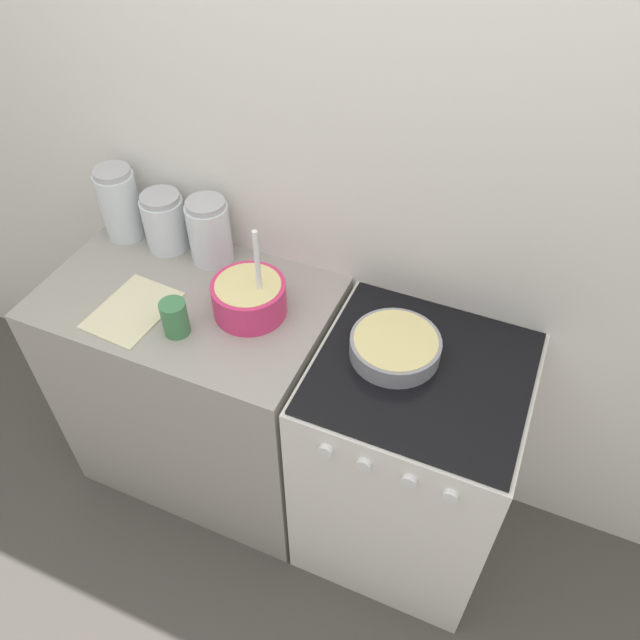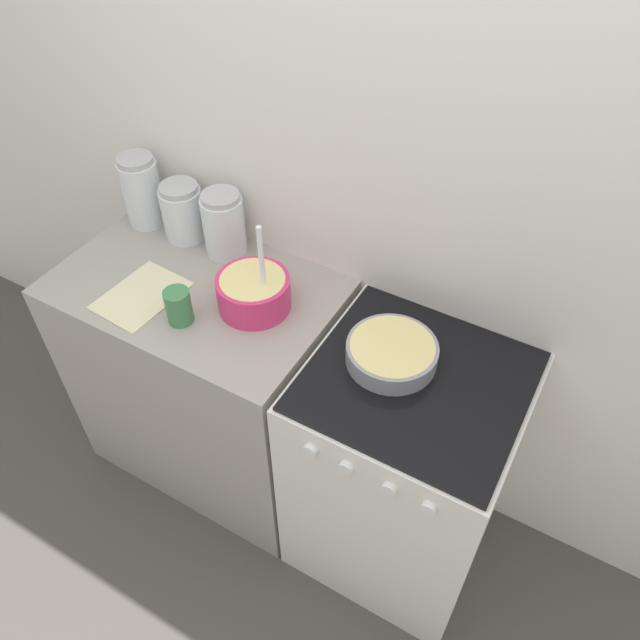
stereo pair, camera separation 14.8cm
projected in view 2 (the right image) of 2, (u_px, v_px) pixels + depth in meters
name	position (u px, v px, depth m)	size (l,w,h in m)	color
ground_plane	(278.00, 558.00, 2.31)	(12.00, 12.00, 0.00)	#4C4742
wall_back	(370.00, 205.00, 1.84)	(4.83, 0.05, 2.40)	white
countertop_cabinet	(211.00, 378.00, 2.32)	(0.92, 0.59, 0.92)	#9E998E
stove	(402.00, 469.00, 2.05)	(0.62, 0.60, 0.92)	white
mixing_bowl	(254.00, 291.00, 1.89)	(0.23, 0.23, 0.32)	#E0336B
baking_pan	(392.00, 353.00, 1.75)	(0.26, 0.26, 0.06)	gray
storage_jar_left	(143.00, 195.00, 2.17)	(0.14, 0.14, 0.26)	silver
storage_jar_middle	(183.00, 215.00, 2.13)	(0.14, 0.14, 0.20)	silver
storage_jar_right	(224.00, 228.00, 2.06)	(0.14, 0.14, 0.23)	silver
tin_can	(179.00, 306.00, 1.85)	(0.08, 0.08, 0.11)	#3F7F4C
recipe_page	(142.00, 296.00, 1.96)	(0.22, 0.29, 0.01)	beige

